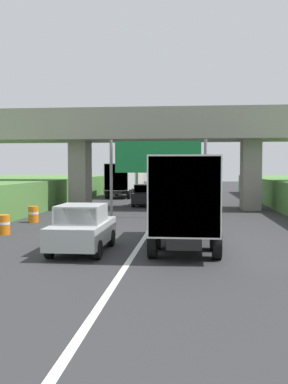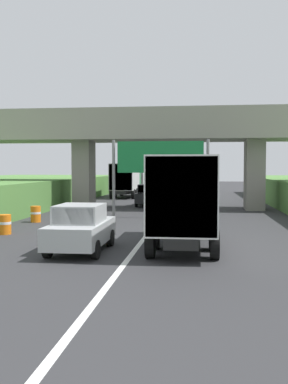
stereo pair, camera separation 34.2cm
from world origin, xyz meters
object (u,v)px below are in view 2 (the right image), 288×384
at_px(car_black, 149,195).
at_px(construction_barrel_3, 5,224).
at_px(truck_white, 185,197).
at_px(truck_green, 126,179).
at_px(overhead_highway_sign, 160,161).
at_px(truck_yellow, 137,177).
at_px(construction_barrel_4, 36,214).
at_px(car_silver, 81,228).

xyz_separation_m(car_black, construction_barrel_3, (-4.85, -16.05, -0.40)).
bearing_deg(truck_white, truck_green, 103.53).
height_order(overhead_highway_sign, truck_white, overhead_highway_sign).
bearing_deg(overhead_highway_sign, truck_yellow, 100.59).
bearing_deg(car_black, truck_green, 108.95).
bearing_deg(truck_yellow, construction_barrel_3, -92.10).
bearing_deg(truck_yellow, overhead_highway_sign, -79.41).
relative_size(truck_green, car_black, 1.78).
bearing_deg(car_black, overhead_highway_sign, -79.20).
bearing_deg(construction_barrel_3, truck_green, 86.94).
bearing_deg(truck_white, overhead_highway_sign, 100.14).
bearing_deg(truck_yellow, construction_barrel_4, -92.88).
bearing_deg(truck_white, truck_yellow, 100.47).
height_order(overhead_highway_sign, truck_green, overhead_highway_sign).
relative_size(car_silver, construction_barrel_3, 4.56).
relative_size(truck_white, construction_barrel_4, 8.11).
height_order(truck_white, construction_barrel_3, truck_white).
height_order(car_silver, construction_barrel_3, car_silver).
relative_size(overhead_highway_sign, car_black, 1.43).
distance_m(overhead_highway_sign, truck_yellow, 28.12).
distance_m(truck_yellow, car_black, 19.54).
height_order(truck_white, car_silver, truck_white).
height_order(car_black, construction_barrel_3, car_black).
height_order(truck_yellow, construction_barrel_4, truck_yellow).
relative_size(truck_yellow, car_silver, 1.78).
bearing_deg(truck_yellow, truck_green, -89.37).
xyz_separation_m(car_black, construction_barrel_4, (-5.09, -11.46, -0.40)).
bearing_deg(car_silver, construction_barrel_3, 140.21).
height_order(overhead_highway_sign, construction_barrel_4, overhead_highway_sign).
bearing_deg(construction_barrel_3, truck_yellow, 87.90).
height_order(truck_white, construction_barrel_4, truck_white).
xyz_separation_m(truck_green, construction_barrel_4, (-1.64, -21.52, -1.47)).
relative_size(car_black, car_silver, 1.00).
xyz_separation_m(truck_yellow, truck_green, (0.10, -9.12, 0.00)).
relative_size(truck_yellow, construction_barrel_4, 8.11).
height_order(truck_yellow, car_black, truck_yellow).
distance_m(truck_green, construction_barrel_4, 21.63).
bearing_deg(truck_white, construction_barrel_3, 164.20).
bearing_deg(construction_barrel_3, overhead_highway_sign, 49.78).
distance_m(truck_white, construction_barrel_3, 8.69).
distance_m(overhead_highway_sign, car_silver, 11.86).
bearing_deg(construction_barrel_3, truck_white, -15.80).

